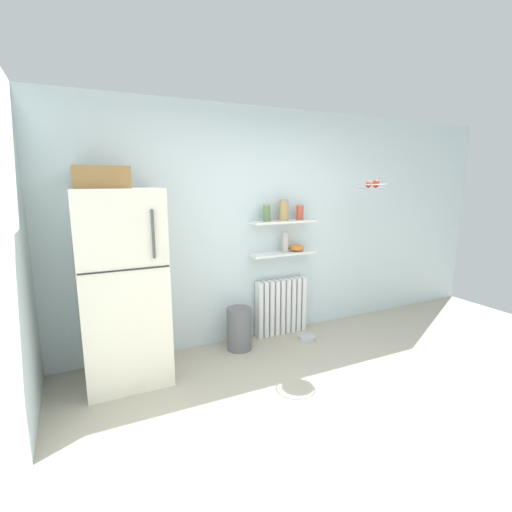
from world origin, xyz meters
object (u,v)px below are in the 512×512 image
object	(u,v)px
trash_bin	(239,329)
hanging_fruit_basket	(372,185)
storage_jar_1	(284,210)
storage_jar_2	(300,212)
pet_food_bowl	(307,338)
refrigerator	(121,283)
storage_jar_0	(267,213)
shelf_bowl	(297,248)
vase	(285,242)
radiator	(281,306)

from	to	relation	value
trash_bin	hanging_fruit_basket	distance (m)	2.20
storage_jar_1	hanging_fruit_basket	world-z (taller)	hanging_fruit_basket
storage_jar_2	pet_food_bowl	size ratio (longest dim) A/B	0.93
refrigerator	storage_jar_2	distance (m)	2.12
refrigerator	storage_jar_0	xyz separation A→B (m)	(1.59, 0.25, 0.55)
pet_food_bowl	shelf_bowl	bearing A→B (deg)	86.15
vase	shelf_bowl	world-z (taller)	vase
vase	pet_food_bowl	world-z (taller)	vase
refrigerator	hanging_fruit_basket	xyz separation A→B (m)	(2.75, -0.13, 0.85)
shelf_bowl	trash_bin	size ratio (longest dim) A/B	0.39
hanging_fruit_basket	pet_food_bowl	bearing A→B (deg)	173.37
shelf_bowl	hanging_fruit_basket	distance (m)	1.11
vase	hanging_fruit_basket	size ratio (longest dim) A/B	0.66
storage_jar_0	pet_food_bowl	size ratio (longest dim) A/B	0.99
storage_jar_1	pet_food_bowl	bearing A→B (deg)	-59.10
refrigerator	vase	distance (m)	1.87
storage_jar_1	hanging_fruit_basket	distance (m)	1.05
pet_food_bowl	hanging_fruit_basket	world-z (taller)	hanging_fruit_basket
hanging_fruit_basket	radiator	bearing A→B (deg)	156.84
refrigerator	hanging_fruit_basket	size ratio (longest dim) A/B	5.47
storage_jar_1	storage_jar_0	bearing A→B (deg)	180.00
trash_bin	pet_food_bowl	distance (m)	0.83
refrigerator	vase	world-z (taller)	refrigerator
hanging_fruit_basket	storage_jar_2	bearing A→B (deg)	152.75
refrigerator	shelf_bowl	size ratio (longest dim) A/B	10.52
radiator	hanging_fruit_basket	world-z (taller)	hanging_fruit_basket
storage_jar_0	storage_jar_1	bearing A→B (deg)	0.00
trash_bin	pet_food_bowl	size ratio (longest dim) A/B	2.37
trash_bin	shelf_bowl	bearing A→B (deg)	10.77
storage_jar_0	shelf_bowl	distance (m)	0.59
storage_jar_1	pet_food_bowl	xyz separation A→B (m)	(0.17, -0.28, -1.46)
storage_jar_1	shelf_bowl	distance (m)	0.48
storage_jar_2	vase	size ratio (longest dim) A/B	0.78
storage_jar_0	shelf_bowl	xyz separation A→B (m)	(0.41, -0.00, -0.42)
refrigerator	storage_jar_1	bearing A→B (deg)	7.70
vase	hanging_fruit_basket	distance (m)	1.18
shelf_bowl	trash_bin	bearing A→B (deg)	-169.23
radiator	pet_food_bowl	size ratio (longest dim) A/B	3.40
storage_jar_2	trash_bin	bearing A→B (deg)	-169.60
vase	storage_jar_1	bearing A→B (deg)	180.00
storage_jar_2	hanging_fruit_basket	bearing A→B (deg)	-27.25
trash_bin	storage_jar_1	bearing A→B (deg)	13.89
storage_jar_0	shelf_bowl	world-z (taller)	storage_jar_0
radiator	pet_food_bowl	distance (m)	0.47
storage_jar_1	trash_bin	distance (m)	1.41
storage_jar_0	storage_jar_1	xyz separation A→B (m)	(0.22, 0.00, 0.02)
storage_jar_2	shelf_bowl	xyz separation A→B (m)	(-0.03, -0.00, -0.42)
shelf_bowl	hanging_fruit_basket	bearing A→B (deg)	-26.34
storage_jar_0	trash_bin	distance (m)	1.31
storage_jar_1	vase	world-z (taller)	storage_jar_1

